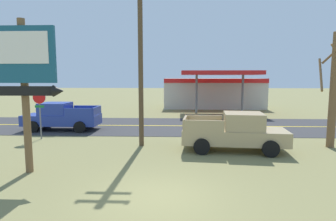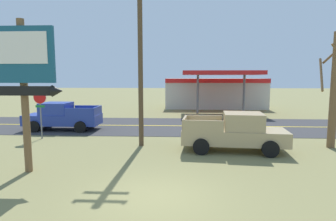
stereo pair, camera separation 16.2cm
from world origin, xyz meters
name	(u,v)px [view 2 (the right image)]	position (x,y,z in m)	size (l,w,h in m)	color
ground_plane	(155,197)	(0.00, 0.00, 0.00)	(180.00, 180.00, 0.00)	olive
road_asphalt	(171,126)	(0.00, 13.00, 0.01)	(140.00, 8.00, 0.02)	#333335
road_centre_line	(171,126)	(0.00, 13.00, 0.02)	(126.00, 0.20, 0.01)	gold
motel_sign	(23,71)	(-5.20, 2.05, 3.98)	(2.93, 0.54, 5.94)	brown
stop_sign	(40,106)	(-7.75, 8.09, 2.03)	(0.80, 0.08, 2.95)	slate
utility_pole	(140,53)	(-1.41, 6.69, 5.02)	(1.66, 0.26, 9.50)	brown
bare_tree	(334,89)	(8.79, 6.78, 3.15)	(1.62, 1.47, 6.08)	brown
gas_station	(215,92)	(4.85, 26.85, 1.94)	(12.00, 11.50, 4.40)	beige
pickup_tan_parked_on_lawn	(235,132)	(3.53, 5.82, 0.96)	(5.36, 2.60, 1.96)	tan
pickup_blue_on_road	(62,117)	(-7.72, 11.00, 0.96)	(5.20, 2.24, 1.96)	#233893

